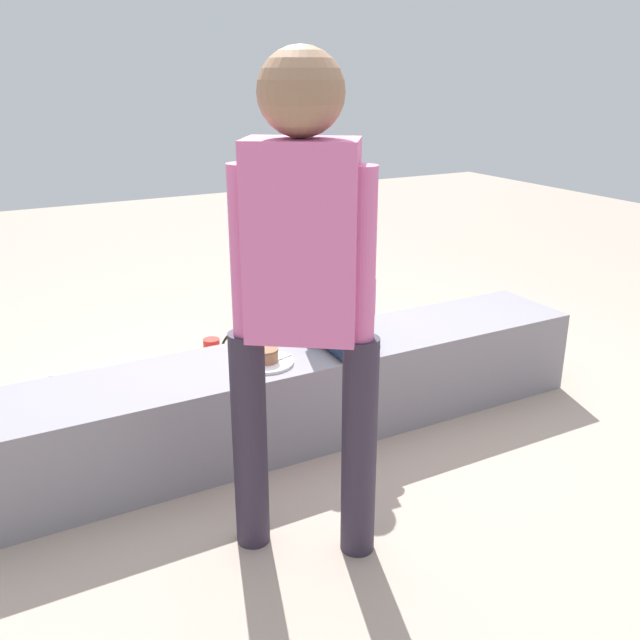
% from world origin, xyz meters
% --- Properties ---
extents(ground_plane, '(12.00, 12.00, 0.00)m').
position_xyz_m(ground_plane, '(0.00, 0.00, 0.00)').
color(ground_plane, tan).
extents(concrete_ledge, '(2.68, 0.44, 0.38)m').
position_xyz_m(concrete_ledge, '(0.00, 0.00, 0.19)').
color(concrete_ledge, gray).
rests_on(concrete_ledge, ground_plane).
extents(child_seated, '(0.28, 0.32, 0.48)m').
position_xyz_m(child_seated, '(0.18, 0.01, 0.60)').
color(child_seated, '#142440').
rests_on(child_seated, concrete_ledge).
extents(adult_standing, '(0.39, 0.34, 1.54)m').
position_xyz_m(adult_standing, '(-0.31, -0.67, 0.93)').
color(adult_standing, '#2E2535').
rests_on(adult_standing, ground_plane).
extents(cake_plate, '(0.22, 0.22, 0.07)m').
position_xyz_m(cake_plate, '(-0.17, -0.06, 0.40)').
color(cake_plate, white).
rests_on(cake_plate, concrete_ledge).
extents(gift_bag, '(0.26, 0.13, 0.37)m').
position_xyz_m(gift_bag, '(0.84, 0.95, 0.16)').
color(gift_bag, '#B259BF').
rests_on(gift_bag, ground_plane).
extents(railing_post, '(0.36, 0.36, 1.09)m').
position_xyz_m(railing_post, '(0.42, 1.18, 0.41)').
color(railing_post, black).
rests_on(railing_post, ground_plane).
extents(water_bottle_near_gift, '(0.06, 0.06, 0.19)m').
position_xyz_m(water_bottle_near_gift, '(-0.89, 0.68, 0.09)').
color(water_bottle_near_gift, silver).
rests_on(water_bottle_near_gift, ground_plane).
extents(water_bottle_far_side, '(0.07, 0.07, 0.20)m').
position_xyz_m(water_bottle_far_side, '(-1.03, 0.40, 0.09)').
color(water_bottle_far_side, silver).
rests_on(water_bottle_far_side, ground_plane).
extents(party_cup_red, '(0.09, 0.09, 0.10)m').
position_xyz_m(party_cup_red, '(-0.03, 0.98, 0.05)').
color(party_cup_red, red).
rests_on(party_cup_red, ground_plane).
extents(cake_box_white, '(0.40, 0.41, 0.13)m').
position_xyz_m(cake_box_white, '(-0.60, 0.69, 0.07)').
color(cake_box_white, white).
rests_on(cake_box_white, ground_plane).
extents(handbag_black_leather, '(0.27, 0.12, 0.33)m').
position_xyz_m(handbag_black_leather, '(-0.06, 0.49, 0.12)').
color(handbag_black_leather, black).
rests_on(handbag_black_leather, ground_plane).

